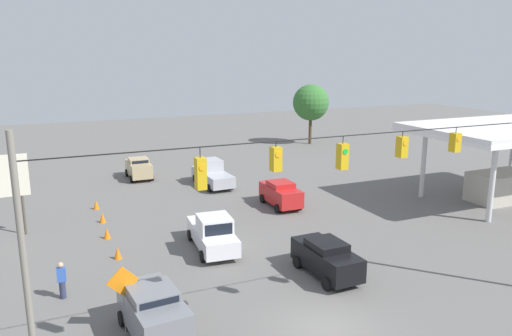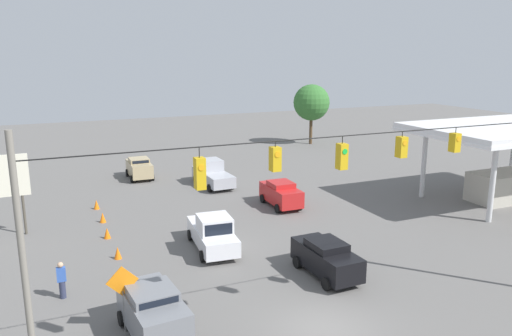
{
  "view_description": "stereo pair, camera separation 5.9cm",
  "coord_description": "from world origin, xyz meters",
  "views": [
    {
      "loc": [
        9.91,
        15.61,
        10.96
      ],
      "look_at": [
        -0.97,
        -9.23,
        4.67
      ],
      "focal_mm": 35.0,
      "sensor_mm": 36.0,
      "label": 1
    },
    {
      "loc": [
        9.86,
        15.63,
        10.96
      ],
      "look_at": [
        -0.97,
        -9.23,
        4.67
      ],
      "focal_mm": 35.0,
      "sensor_mm": 36.0,
      "label": 2
    }
  ],
  "objects": [
    {
      "name": "traffic_cone_farthest",
      "position": [
        6.7,
        -20.3,
        0.34
      ],
      "size": [
        0.41,
        0.41,
        0.68
      ],
      "primitive_type": "cone",
      "color": "orange",
      "rests_on": "ground_plane"
    },
    {
      "name": "pickup_truck_white_withflow_mid",
      "position": [
        1.45,
        -9.83,
        0.98
      ],
      "size": [
        2.46,
        5.33,
        2.12
      ],
      "color": "silver",
      "rests_on": "ground_plane"
    },
    {
      "name": "pedestrian",
      "position": [
        9.61,
        -7.06,
        0.88
      ],
      "size": [
        0.4,
        0.28,
        1.75
      ],
      "color": "#2D334C",
      "rests_on": "ground_plane"
    },
    {
      "name": "traffic_cone_nearest",
      "position": [
        6.78,
        -4.09,
        0.34
      ],
      "size": [
        0.41,
        0.41,
        0.68
      ],
      "primitive_type": "cone",
      "color": "orange",
      "rests_on": "ground_plane"
    },
    {
      "name": "gas_station",
      "position": [
        -21.64,
        -10.25,
        4.22
      ],
      "size": [
        13.72,
        9.25,
        5.79
      ],
      "color": "silver",
      "rests_on": "ground_plane"
    },
    {
      "name": "sedan_grey_parked_shoulder",
      "position": [
        6.46,
        -2.31,
        1.05
      ],
      "size": [
        2.39,
        4.3,
        2.02
      ],
      "color": "slate",
      "rests_on": "ground_plane"
    },
    {
      "name": "tree_horizon_right",
      "position": [
        -20.46,
        -37.16,
        5.05
      ],
      "size": [
        4.37,
        4.37,
        7.26
      ],
      "color": "#4C3823",
      "rests_on": "ground_plane"
    },
    {
      "name": "traffic_cone_fifth",
      "position": [
        6.65,
        -17.13,
        0.34
      ],
      "size": [
        0.41,
        0.41,
        0.68
      ],
      "primitive_type": "cone",
      "color": "orange",
      "rests_on": "ground_plane"
    },
    {
      "name": "pickup_truck_silver_oncoming_deep",
      "position": [
        -3.08,
        -23.32,
        0.98
      ],
      "size": [
        2.3,
        5.52,
        2.12
      ],
      "color": "#A8AAB2",
      "rests_on": "ground_plane"
    },
    {
      "name": "overhead_signal_span",
      "position": [
        0.14,
        0.75,
        5.73
      ],
      "size": [
        21.54,
        0.38,
        8.93
      ],
      "color": "slate",
      "rests_on": "ground_plane"
    },
    {
      "name": "sedan_red_oncoming_far",
      "position": [
        -5.73,
        -15.62,
        0.97
      ],
      "size": [
        2.02,
        4.14,
        1.85
      ],
      "color": "red",
      "rests_on": "ground_plane"
    },
    {
      "name": "traffic_cone_third",
      "position": [
        6.64,
        -10.62,
        0.34
      ],
      "size": [
        0.41,
        0.41,
        0.68
      ],
      "primitive_type": "cone",
      "color": "orange",
      "rests_on": "ground_plane"
    },
    {
      "name": "ground_plane",
      "position": [
        0.0,
        0.0,
        0.0
      ],
      "size": [
        140.0,
        140.0,
        0.0
      ],
      "primitive_type": "plane",
      "color": "#605E5B"
    },
    {
      "name": "sedan_tan_withflow_deep",
      "position": [
        2.14,
        -28.13,
        0.96
      ],
      "size": [
        2.03,
        3.93,
        1.84
      ],
      "color": "tan",
      "rests_on": "ground_plane"
    },
    {
      "name": "sedan_black_crossing_near",
      "position": [
        -2.66,
        -4.31,
        0.95
      ],
      "size": [
        2.03,
        4.31,
        1.82
      ],
      "color": "black",
      "rests_on": "ground_plane"
    },
    {
      "name": "work_zone_sign",
      "position": [
        7.47,
        -3.01,
        1.99
      ],
      "size": [
        1.27,
        0.06,
        2.84
      ],
      "color": "slate",
      "rests_on": "ground_plane"
    },
    {
      "name": "traffic_cone_second",
      "position": [
        6.8,
        -7.36,
        0.34
      ],
      "size": [
        0.41,
        0.41,
        0.68
      ],
      "primitive_type": "cone",
      "color": "orange",
      "rests_on": "ground_plane"
    },
    {
      "name": "traffic_cone_fourth",
      "position": [
        6.76,
        -14.0,
        0.34
      ],
      "size": [
        0.41,
        0.41,
        0.68
      ],
      "primitive_type": "cone",
      "color": "orange",
      "rests_on": "ground_plane"
    }
  ]
}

